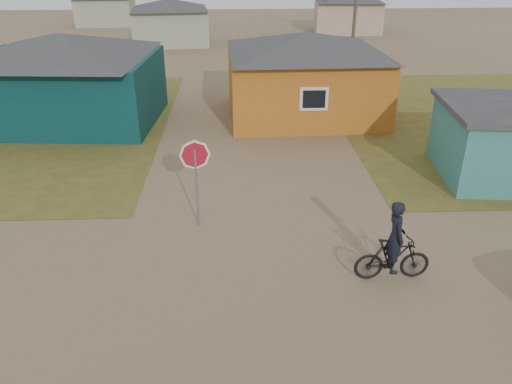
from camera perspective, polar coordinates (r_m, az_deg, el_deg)
The scene contains 9 objects.
ground at distance 11.89m, azimuth 1.97°, elevation -12.07°, with size 120.00×120.00×0.00m, color #866D4D.
house_teal at distance 24.64m, azimuth -21.10°, elevation 12.09°, with size 8.93×7.08×4.00m.
house_yellow at distance 24.13m, azimuth 5.61°, elevation 13.29°, with size 7.72×6.76×3.90m.
house_pale_west at distance 43.95m, azimuth -9.77°, elevation 18.71°, with size 7.04×6.15×3.60m.
house_beige_east at distance 50.76m, azimuth 10.44°, elevation 19.63°, with size 6.95×6.05×3.60m.
house_pale_north at distance 57.12m, azimuth -16.82°, elevation 19.59°, with size 6.28×5.81×3.40m.
utility_pole_near at distance 32.30m, azimuth 11.30°, elevation 20.06°, with size 1.40×0.20×8.00m.
stop_sign at distance 13.94m, azimuth -6.94°, elevation 3.15°, with size 0.86×0.23×2.66m.
cyclist at distance 12.54m, azimuth 15.43°, elevation -6.59°, with size 1.88×0.69×2.11m.
Camera 1 is at (-0.80, -9.29, 7.37)m, focal length 35.00 mm.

